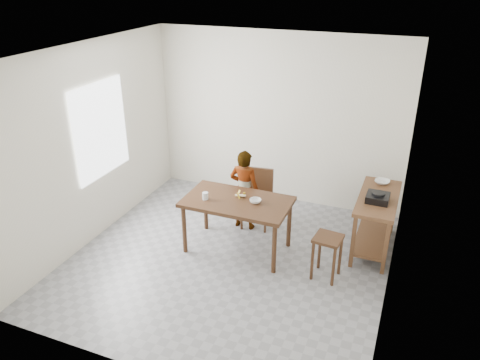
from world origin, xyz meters
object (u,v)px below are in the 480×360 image
at_px(prep_counter, 375,223).
at_px(stool, 326,257).
at_px(dining_chair, 256,200).
at_px(dining_table, 237,225).
at_px(child, 244,190).

xyz_separation_m(prep_counter, stool, (-0.46, -0.87, -0.11)).
relative_size(prep_counter, dining_chair, 1.41).
bearing_deg(dining_table, prep_counter, 22.15).
bearing_deg(prep_counter, dining_chair, -179.95).
bearing_deg(stool, child, 151.12).
relative_size(prep_counter, stool, 2.09).
bearing_deg(child, dining_chair, -144.89).
distance_m(dining_chair, stool, 1.52).
xyz_separation_m(prep_counter, dining_chair, (-1.70, -0.00, 0.03)).
relative_size(child, stool, 2.10).
distance_m(dining_table, stool, 1.27).
bearing_deg(child, stool, 151.55).
height_order(prep_counter, dining_chair, dining_chair).
bearing_deg(dining_chair, child, -151.98).
xyz_separation_m(child, stool, (1.39, -0.77, -0.32)).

